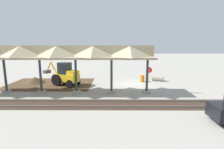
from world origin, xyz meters
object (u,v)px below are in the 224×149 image
(concrete_pipe, at_px, (158,78))
(backhoe, at_px, (65,75))
(stop_sign, at_px, (149,72))
(traffic_barrel, at_px, (142,78))

(concrete_pipe, bearing_deg, backhoe, 12.00)
(stop_sign, xyz_separation_m, traffic_barrel, (0.84, -0.22, -0.98))
(stop_sign, relative_size, backhoe, 0.40)
(backhoe, relative_size, traffic_barrel, 5.64)
(stop_sign, distance_m, backhoe, 10.71)
(concrete_pipe, distance_m, traffic_barrel, 2.32)
(stop_sign, relative_size, concrete_pipe, 1.20)
(stop_sign, xyz_separation_m, concrete_pipe, (-1.39, -0.84, -1.06))
(concrete_pipe, height_order, traffic_barrel, traffic_barrel)
(stop_sign, height_order, traffic_barrel, stop_sign)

